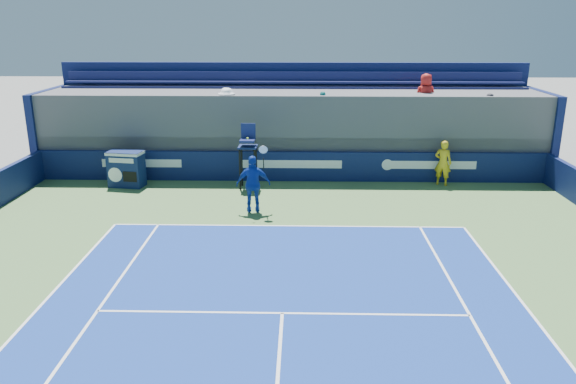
{
  "coord_description": "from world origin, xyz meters",
  "views": [
    {
      "loc": [
        0.4,
        -4.63,
        6.21
      ],
      "look_at": [
        0.0,
        11.5,
        1.25
      ],
      "focal_mm": 35.0,
      "sensor_mm": 36.0,
      "label": 1
    }
  ],
  "objects_px": {
    "match_clock": "(126,168)",
    "tennis_player": "(253,184)",
    "ball_person": "(443,163)",
    "umpire_chair": "(248,149)"
  },
  "relations": [
    {
      "from": "match_clock",
      "to": "umpire_chair",
      "type": "xyz_separation_m",
      "value": [
        4.74,
        -0.09,
        0.79
      ]
    },
    {
      "from": "ball_person",
      "to": "match_clock",
      "type": "bearing_deg",
      "value": 26.94
    },
    {
      "from": "ball_person",
      "to": "match_clock",
      "type": "distance_m",
      "value": 12.27
    },
    {
      "from": "match_clock",
      "to": "umpire_chair",
      "type": "distance_m",
      "value": 4.8
    },
    {
      "from": "tennis_player",
      "to": "ball_person",
      "type": "bearing_deg",
      "value": 25.62
    },
    {
      "from": "umpire_chair",
      "to": "tennis_player",
      "type": "height_order",
      "value": "tennis_player"
    },
    {
      "from": "match_clock",
      "to": "tennis_player",
      "type": "bearing_deg",
      "value": -29.29
    },
    {
      "from": "match_clock",
      "to": "tennis_player",
      "type": "height_order",
      "value": "tennis_player"
    },
    {
      "from": "umpire_chair",
      "to": "tennis_player",
      "type": "relative_size",
      "value": 0.96
    },
    {
      "from": "ball_person",
      "to": "umpire_chair",
      "type": "xyz_separation_m",
      "value": [
        -7.53,
        -0.59,
        0.63
      ]
    }
  ]
}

